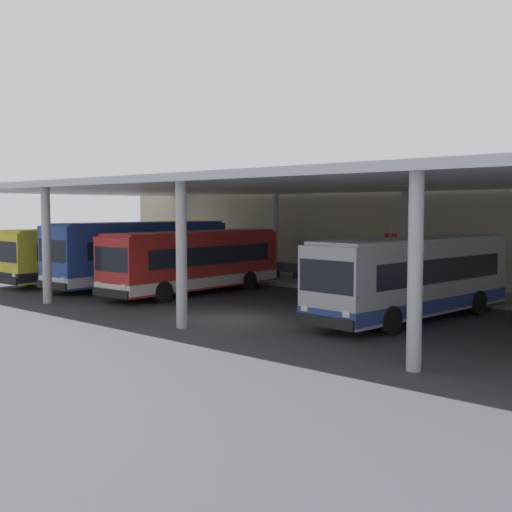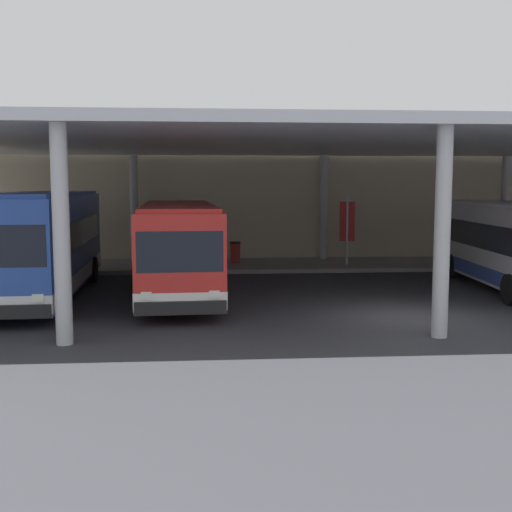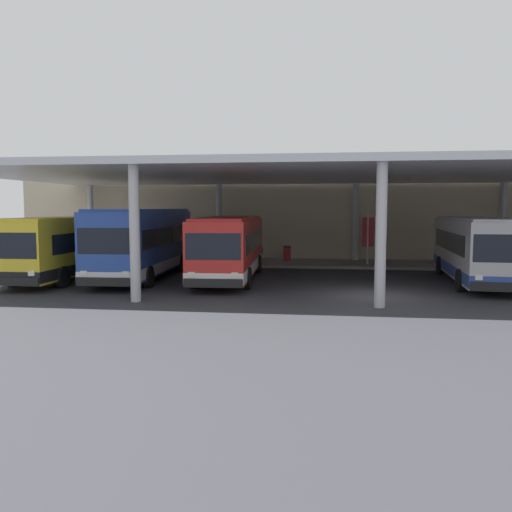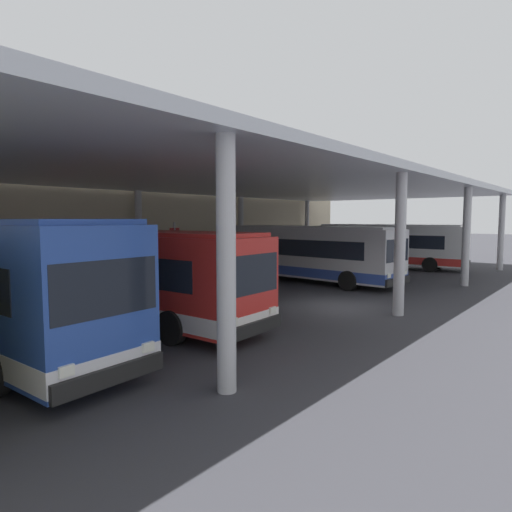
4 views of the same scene
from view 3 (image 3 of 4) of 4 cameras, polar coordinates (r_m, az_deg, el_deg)
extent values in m
plane|color=#333338|center=(22.09, 12.68, -4.29)|extent=(200.00, 200.00, 0.00)
cube|color=gray|center=(33.69, 10.92, -0.85)|extent=(42.00, 4.50, 0.18)
cube|color=#C1B293|center=(36.76, 10.71, 4.53)|extent=(48.00, 1.60, 6.43)
cube|color=silver|center=(27.33, 11.88, 8.89)|extent=(40.00, 17.00, 0.30)
cylinder|color=#B2B2B7|center=(38.89, -17.59, 3.54)|extent=(0.40, 0.40, 5.25)
cylinder|color=#B2B2B7|center=(20.55, -13.13, 2.36)|extent=(0.40, 0.40, 5.25)
cylinder|color=#B2B2B7|center=(35.95, -4.09, 3.66)|extent=(0.40, 0.40, 5.25)
cylinder|color=#B2B2B7|center=(19.33, 13.50, 2.18)|extent=(0.40, 0.40, 5.25)
cylinder|color=#B2B2B7|center=(35.27, 10.83, 3.55)|extent=(0.40, 0.40, 5.25)
cylinder|color=#B2B2B7|center=(36.97, 25.32, 3.21)|extent=(0.40, 0.40, 5.25)
cube|color=yellow|center=(28.57, -19.70, 1.10)|extent=(2.63, 10.43, 2.70)
cube|color=black|center=(28.65, -19.64, -0.89)|extent=(2.65, 10.45, 0.50)
cube|color=black|center=(28.68, -19.59, 1.72)|extent=(2.64, 8.56, 0.90)
cube|color=black|center=(24.06, -25.21, 1.03)|extent=(2.30, 0.15, 1.10)
cube|color=black|center=(24.13, -25.18, -2.54)|extent=(2.45, 0.19, 0.36)
cube|color=yellow|center=(28.51, -19.79, 3.93)|extent=(2.42, 10.01, 0.12)
cube|color=yellow|center=(24.05, -25.24, 2.98)|extent=(1.75, 0.14, 0.28)
cube|color=white|center=(23.63, -23.35, -1.77)|extent=(0.28, 0.08, 0.20)
cylinder|color=black|center=(26.48, -25.12, -2.00)|extent=(0.29, 1.00, 1.00)
cylinder|color=black|center=(25.27, -20.39, -2.16)|extent=(0.29, 1.00, 1.00)
cylinder|color=black|center=(31.76, -19.31, -0.67)|extent=(0.29, 1.00, 1.00)
cylinder|color=black|center=(30.76, -15.21, -0.75)|extent=(0.29, 1.00, 1.00)
cube|color=#284CA8|center=(27.83, -12.10, 1.60)|extent=(3.01, 11.30, 3.10)
cube|color=silver|center=(27.92, -12.06, -0.86)|extent=(3.03, 11.32, 0.50)
cube|color=black|center=(27.95, -12.02, 2.24)|extent=(2.96, 9.29, 0.90)
cube|color=black|center=(22.57, -16.24, 1.58)|extent=(2.30, 0.23, 1.10)
cube|color=black|center=(22.65, -16.22, -2.73)|extent=(2.45, 0.27, 0.36)
cube|color=#2A50B0|center=(27.77, -12.17, 4.92)|extent=(2.79, 10.85, 0.12)
cube|color=yellow|center=(22.56, -16.28, 4.17)|extent=(1.75, 0.20, 0.28)
cube|color=white|center=(22.95, -18.33, -1.80)|extent=(0.28, 0.09, 0.20)
cube|color=white|center=(22.31, -14.07, -1.89)|extent=(0.28, 0.09, 0.20)
cylinder|color=black|center=(25.10, -17.04, -2.10)|extent=(0.33, 1.01, 1.00)
cylinder|color=black|center=(24.29, -11.67, -2.22)|extent=(0.33, 1.01, 1.00)
cylinder|color=black|center=(31.23, -12.55, -0.60)|extent=(0.33, 1.01, 1.00)
cylinder|color=black|center=(30.59, -8.17, -0.65)|extent=(0.33, 1.01, 1.00)
cube|color=red|center=(26.47, -2.86, 1.10)|extent=(2.99, 10.51, 2.70)
cube|color=white|center=(26.56, -2.85, -1.05)|extent=(3.01, 10.53, 0.50)
cube|color=black|center=(26.59, -2.82, 1.77)|extent=(2.94, 8.64, 0.90)
cube|color=black|center=(21.36, -4.71, 1.04)|extent=(2.30, 0.23, 1.10)
cube|color=black|center=(21.43, -4.72, -2.98)|extent=(2.45, 0.28, 0.36)
cube|color=red|center=(26.40, -2.87, 4.15)|extent=(2.77, 10.08, 0.12)
cube|color=yellow|center=(21.35, -4.71, 3.24)|extent=(1.75, 0.20, 0.28)
cube|color=white|center=(21.56, -7.08, -2.01)|extent=(0.28, 0.09, 0.20)
cube|color=white|center=(21.27, -2.33, -2.08)|extent=(0.28, 0.09, 0.20)
cylinder|color=black|center=(23.63, -6.84, -2.36)|extent=(0.33, 1.01, 1.00)
cylinder|color=black|center=(23.26, -0.91, -2.44)|extent=(0.33, 1.01, 1.00)
cylinder|color=black|center=(29.57, -4.46, -0.81)|extent=(0.33, 1.01, 1.00)
cylinder|color=black|center=(29.28, 0.28, -0.86)|extent=(0.33, 1.01, 1.00)
cube|color=#B7B7BC|center=(27.44, 22.91, 0.84)|extent=(3.22, 10.55, 2.70)
cube|color=#2D4799|center=(27.53, 22.83, -1.24)|extent=(3.24, 10.57, 0.50)
cube|color=black|center=(27.57, 22.87, 1.48)|extent=(3.13, 8.68, 0.90)
cube|color=black|center=(22.40, 25.51, 0.74)|extent=(2.30, 0.28, 1.10)
cube|color=black|center=(22.47, 25.41, -3.09)|extent=(2.46, 0.33, 0.36)
cube|color=silver|center=(27.38, 23.01, 3.78)|extent=(2.99, 10.12, 0.12)
cube|color=yellow|center=(22.39, 25.57, 2.84)|extent=(1.75, 0.24, 0.28)
cube|color=white|center=(22.24, 23.19, -2.18)|extent=(0.28, 0.10, 0.20)
cylinder|color=black|center=(24.18, 21.45, -2.51)|extent=(0.35, 1.02, 1.00)
cylinder|color=black|center=(30.15, 19.48, -0.98)|extent=(0.35, 1.02, 1.00)
cylinder|color=black|center=(30.59, 24.03, -1.05)|extent=(0.35, 1.02, 1.00)
cube|color=#4C515B|center=(33.94, -0.78, 0.20)|extent=(1.80, 0.44, 0.08)
cube|color=#4C515B|center=(34.11, -0.73, 0.65)|extent=(1.80, 0.06, 0.44)
cube|color=#2D2D33|center=(34.07, -1.94, -0.16)|extent=(0.10, 0.36, 0.45)
cube|color=#2D2D33|center=(33.86, 0.40, -0.19)|extent=(0.10, 0.36, 0.45)
cylinder|color=maroon|center=(34.03, 3.41, 0.21)|extent=(0.48, 0.48, 0.90)
cylinder|color=black|center=(33.99, 3.41, 1.03)|extent=(0.52, 0.52, 0.08)
cylinder|color=#B2B2B7|center=(32.80, 12.12, 1.93)|extent=(0.12, 0.12, 3.20)
cube|color=#B22323|center=(32.76, 12.13, 2.59)|extent=(0.70, 0.04, 1.80)
camera|label=1|loc=(19.90, 86.43, 2.24)|focal=45.42mm
camera|label=2|loc=(5.33, -39.29, 6.32)|focal=45.35mm
camera|label=4|loc=(18.93, -38.43, 4.00)|focal=30.40mm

